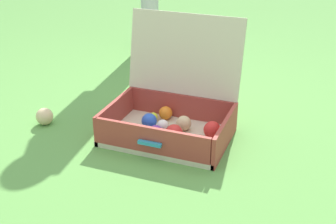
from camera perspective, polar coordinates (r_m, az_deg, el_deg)
The scene contains 3 objects.
ground_plane at distance 2.14m, azimuth -0.77°, elevation -4.15°, with size 16.00×16.00×0.00m, color #569342.
open_suitcase at distance 2.19m, azimuth 0.64°, elevation 0.17°, with size 0.58×0.52×0.55m.
stray_ball_on_grass at distance 2.39m, azimuth -15.40°, elevation -0.55°, with size 0.09×0.09×0.09m, color #D1B784.
Camera 1 is at (0.69, -1.72, 1.07)m, focal length 47.99 mm.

